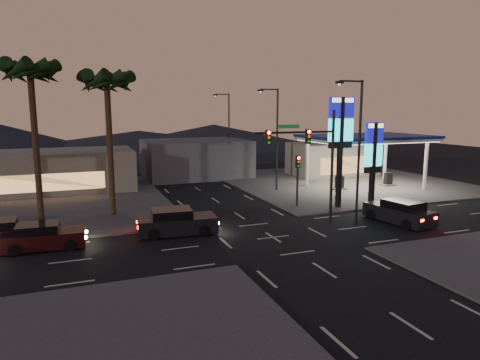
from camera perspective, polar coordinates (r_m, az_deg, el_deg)
name	(u,v)px	position (r m, az deg, el deg)	size (l,w,h in m)	color
ground	(273,237)	(27.45, 4.44, -7.64)	(140.00, 140.00, 0.00)	black
corner_lot_ne	(341,182)	(48.84, 13.38, -0.25)	(24.00, 24.00, 0.12)	#47443F
corner_lot_nw	(21,205)	(40.73, -27.16, -2.94)	(24.00, 24.00, 0.12)	#47443F
gas_station	(366,139)	(45.05, 16.49, 5.26)	(12.20, 8.20, 5.47)	silver
convenience_store	(332,159)	(53.79, 12.22, 2.75)	(10.00, 6.00, 4.00)	#726B5B
pylon_sign_tall	(341,130)	(35.33, 13.29, 6.50)	(2.20, 0.35, 9.00)	black
pylon_sign_short	(373,152)	(36.12, 17.37, 3.61)	(1.60, 0.35, 7.00)	black
traffic_signal_mast	(311,151)	(29.91, 9.45, 3.89)	(6.10, 0.39, 8.00)	black
pedestal_signal	(298,172)	(35.35, 7.70, 1.01)	(0.32, 0.39, 4.30)	black
streetlight_near	(357,143)	(30.72, 15.33, 4.75)	(2.14, 0.25, 10.00)	black
streetlight_mid	(275,133)	(41.88, 4.72, 6.20)	(2.14, 0.25, 10.00)	black
streetlight_far	(227,128)	(54.81, -1.68, 6.98)	(2.14, 0.25, 10.00)	black
palm_a	(107,90)	(33.28, -17.30, 11.39)	(4.41, 4.41, 10.86)	black
palm_b	(31,81)	(33.33, -26.13, 11.80)	(4.41, 4.41, 11.46)	black
building_far_west	(49,171)	(46.14, -24.12, 1.07)	(16.00, 8.00, 4.00)	#726B5B
building_far_mid	(196,158)	(51.76, -5.95, 2.88)	(12.00, 9.00, 4.40)	#4C4C51
hill_right	(213,137)	(87.90, -3.56, 5.78)	(50.00, 50.00, 5.00)	black
hill_center	(139,141)	(84.65, -13.32, 5.07)	(60.00, 60.00, 4.00)	black
car_lane_a_front	(176,222)	(28.21, -8.53, -5.60)	(5.32, 2.57, 1.69)	black
car_lane_a_mid	(43,237)	(27.55, -24.78, -6.92)	(4.73, 2.17, 1.51)	black
car_lane_b_front	(171,222)	(29.12, -9.23, -5.50)	(4.10, 1.96, 1.30)	#5F5F62
car_lane_b_mid	(0,234)	(29.31, -29.32, -6.26)	(4.84, 2.07, 1.57)	black
suv_station	(400,212)	(32.72, 20.52, -4.02)	(2.77, 5.24, 1.67)	black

